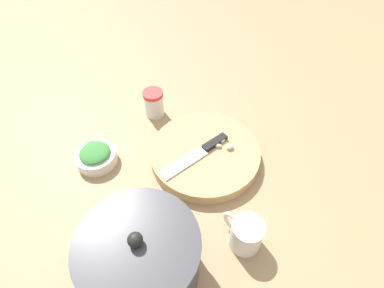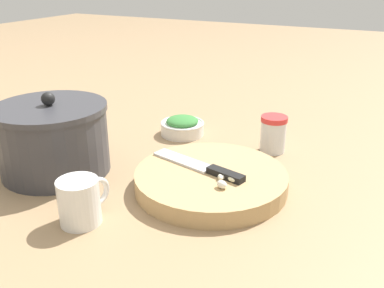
# 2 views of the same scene
# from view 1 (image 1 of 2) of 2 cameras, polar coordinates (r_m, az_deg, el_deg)

# --- Properties ---
(ground_plane) EXTENTS (5.00, 5.00, 0.00)m
(ground_plane) POSITION_cam_1_polar(r_m,az_deg,el_deg) (0.84, -1.15, -3.39)
(ground_plane) COLOR #997A56
(cutting_board) EXTENTS (0.30, 0.30, 0.04)m
(cutting_board) POSITION_cam_1_polar(r_m,az_deg,el_deg) (0.84, 2.47, -1.94)
(cutting_board) COLOR tan
(cutting_board) RESTS_ON ground_plane
(chef_knife) EXTENTS (0.08, 0.22, 0.01)m
(chef_knife) POSITION_cam_1_polar(r_m,az_deg,el_deg) (0.81, 1.40, -1.66)
(chef_knife) COLOR black
(chef_knife) RESTS_ON cutting_board
(garlic_cloves) EXTENTS (0.06, 0.05, 0.02)m
(garlic_cloves) POSITION_cam_1_polar(r_m,az_deg,el_deg) (0.84, 6.00, 0.05)
(garlic_cloves) COLOR #E8E8C3
(garlic_cloves) RESTS_ON cutting_board
(herb_bowl) EXTENTS (0.11, 0.11, 0.05)m
(herb_bowl) POSITION_cam_1_polar(r_m,az_deg,el_deg) (0.87, -17.84, -2.17)
(herb_bowl) COLOR silver
(herb_bowl) RESTS_ON ground_plane
(spice_jar) EXTENTS (0.06, 0.06, 0.09)m
(spice_jar) POSITION_cam_1_polar(r_m,az_deg,el_deg) (0.96, -7.26, 7.71)
(spice_jar) COLOR silver
(spice_jar) RESTS_ON ground_plane
(coffee_mug) EXTENTS (0.10, 0.07, 0.08)m
(coffee_mug) POSITION_cam_1_polar(r_m,az_deg,el_deg) (0.70, 10.12, -16.52)
(coffee_mug) COLOR silver
(coffee_mug) RESTS_ON ground_plane
(stock_pot) EXTENTS (0.24, 0.24, 0.18)m
(stock_pot) POSITION_cam_1_polar(r_m,az_deg,el_deg) (0.64, -9.60, -20.70)
(stock_pot) COLOR #38383D
(stock_pot) RESTS_ON ground_plane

